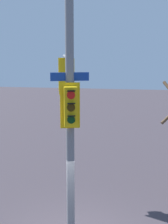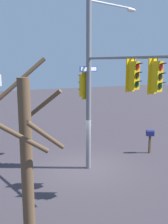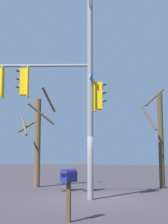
{
  "view_description": "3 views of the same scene",
  "coord_description": "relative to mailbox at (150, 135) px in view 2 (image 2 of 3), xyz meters",
  "views": [
    {
      "loc": [
        -9.13,
        -1.77,
        5.72
      ],
      "look_at": [
        0.45,
        -0.16,
        3.9
      ],
      "focal_mm": 53.42,
      "sensor_mm": 36.0,
      "label": 1
    },
    {
      "loc": [
        11.28,
        -5.16,
        5.24
      ],
      "look_at": [
        0.67,
        -0.3,
        3.03
      ],
      "focal_mm": 41.49,
      "sensor_mm": 36.0,
      "label": 2
    },
    {
      "loc": [
        -3.21,
        12.89,
        1.81
      ],
      "look_at": [
        0.5,
        -0.25,
        3.57
      ],
      "focal_mm": 51.92,
      "sensor_mm": 36.0,
      "label": 3
    }
  ],
  "objects": [
    {
      "name": "bare_tree_behind_pole",
      "position": [
        4.58,
        -8.15,
        1.54
      ],
      "size": [
        2.2,
        2.11,
        5.42
      ],
      "color": "brown",
      "rests_on": "ground"
    },
    {
      "name": "main_signal_pole_assembly",
      "position": [
        1.46,
        -3.85,
        3.57
      ],
      "size": [
        5.69,
        3.67,
        8.4
      ],
      "rotation": [
        0.0,
        0.0,
        0.26
      ],
      "color": "slate",
      "rests_on": "ground"
    },
    {
      "name": "mailbox",
      "position": [
        0.0,
        0.0,
        0.0
      ],
      "size": [
        0.38,
        0.5,
        1.41
      ],
      "rotation": [
        0.0,
        0.0,
        2.77
      ],
      "color": "#4C3823",
      "rests_on": "ground"
    },
    {
      "name": "ground_plane",
      "position": [
        0.4,
        -4.45,
        -1.11
      ],
      "size": [
        80.0,
        80.0,
        0.0
      ],
      "primitive_type": "plane",
      "color": "#3C343B"
    }
  ]
}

